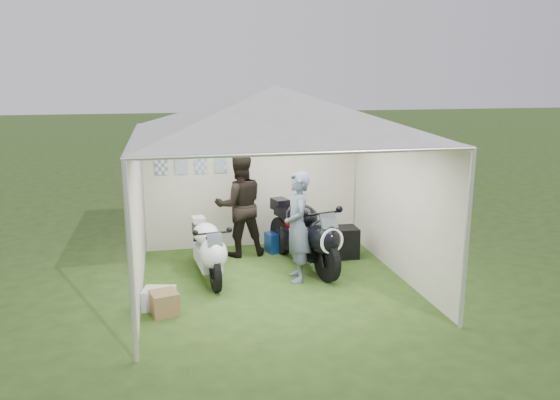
# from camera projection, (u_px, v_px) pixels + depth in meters

# --- Properties ---
(ground) EXTENTS (80.00, 80.00, 0.00)m
(ground) POSITION_uv_depth(u_px,v_px,m) (275.00, 283.00, 8.45)
(ground) COLOR #2C4518
(ground) RESTS_ON ground
(canopy_tent) EXTENTS (5.66, 5.66, 3.00)m
(canopy_tent) POSITION_uv_depth(u_px,v_px,m) (274.00, 115.00, 7.91)
(canopy_tent) COLOR silver
(canopy_tent) RESTS_ON ground
(motorcycle_white) EXTENTS (0.53, 1.82, 0.90)m
(motorcycle_white) POSITION_uv_depth(u_px,v_px,m) (208.00, 249.00, 8.51)
(motorcycle_white) COLOR black
(motorcycle_white) RESTS_ON ground
(motorcycle_black) EXTENTS (0.86, 2.18, 1.09)m
(motorcycle_black) POSITION_uv_depth(u_px,v_px,m) (307.00, 233.00, 8.96)
(motorcycle_black) COLOR black
(motorcycle_black) RESTS_ON ground
(paddock_stand) EXTENTS (0.54, 0.41, 0.36)m
(paddock_stand) POSITION_uv_depth(u_px,v_px,m) (280.00, 242.00, 9.93)
(paddock_stand) COLOR #1B49B7
(paddock_stand) RESTS_ON ground
(person_dark_jacket) EXTENTS (0.94, 0.76, 1.82)m
(person_dark_jacket) POSITION_uv_depth(u_px,v_px,m) (240.00, 205.00, 9.58)
(person_dark_jacket) COLOR black
(person_dark_jacket) RESTS_ON ground
(person_blue_jacket) EXTENTS (0.46, 0.66, 1.72)m
(person_blue_jacket) POSITION_uv_depth(u_px,v_px,m) (298.00, 227.00, 8.40)
(person_blue_jacket) COLOR slate
(person_blue_jacket) RESTS_ON ground
(equipment_box) EXTENTS (0.55, 0.44, 0.54)m
(equipment_box) POSITION_uv_depth(u_px,v_px,m) (342.00, 242.00, 9.60)
(equipment_box) COLOR black
(equipment_box) RESTS_ON ground
(crate_0) EXTENTS (0.49, 0.42, 0.28)m
(crate_0) POSITION_uv_depth(u_px,v_px,m) (159.00, 299.00, 7.49)
(crate_0) COLOR #B5BABF
(crate_0) RESTS_ON ground
(crate_1) EXTENTS (0.42, 0.42, 0.31)m
(crate_1) POSITION_uv_depth(u_px,v_px,m) (164.00, 303.00, 7.32)
(crate_1) COLOR brown
(crate_1) RESTS_ON ground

